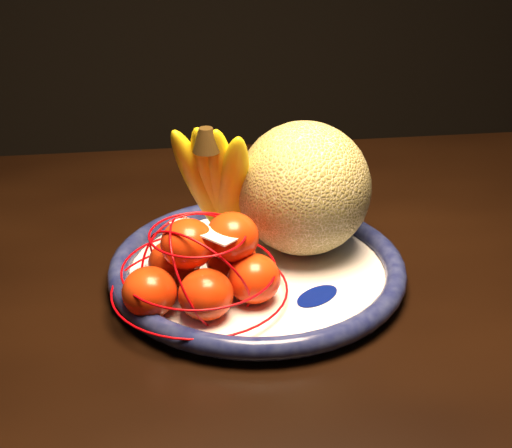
{
  "coord_description": "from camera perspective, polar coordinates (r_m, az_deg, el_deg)",
  "views": [
    {
      "loc": [
        -0.37,
        -0.69,
        1.22
      ],
      "look_at": [
        -0.25,
        0.11,
        0.8
      ],
      "focal_mm": 55.0,
      "sensor_mm": 36.0,
      "label": 1
    }
  ],
  "objects": [
    {
      "name": "banana_bunch",
      "position": [
        0.94,
        -2.83,
        3.23
      ],
      "size": [
        0.11,
        0.12,
        0.19
      ],
      "rotation": [
        0.0,
        0.0,
        -0.43
      ],
      "color": "#DCC709",
      "rests_on": "fruit_bowl"
    },
    {
      "name": "price_tag",
      "position": [
        0.84,
        -3.82,
        -0.52
      ],
      "size": [
        0.07,
        0.07,
        0.01
      ],
      "primitive_type": "cube",
      "rotation": [
        -0.14,
        0.1,
        -0.69
      ],
      "color": "white",
      "rests_on": "mandarin_bag"
    },
    {
      "name": "dining_table",
      "position": [
        1.02,
        10.63,
        -6.91
      ],
      "size": [
        1.48,
        0.89,
        0.73
      ],
      "rotation": [
        0.0,
        0.0,
        -0.01
      ],
      "color": "black",
      "rests_on": "ground"
    },
    {
      "name": "mandarin_bag",
      "position": [
        0.86,
        -3.81,
        -3.2
      ],
      "size": [
        0.2,
        0.2,
        0.12
      ],
      "rotation": [
        0.0,
        0.0,
        -0.03
      ],
      "color": "#F24515",
      "rests_on": "fruit_bowl"
    },
    {
      "name": "cantaloupe",
      "position": [
        0.95,
        3.5,
        2.6
      ],
      "size": [
        0.16,
        0.16,
        0.16
      ],
      "primitive_type": "sphere",
      "color": "olive",
      "rests_on": "fruit_bowl"
    },
    {
      "name": "fruit_bowl",
      "position": [
        0.93,
        0.08,
        -3.34
      ],
      "size": [
        0.35,
        0.35,
        0.03
      ],
      "rotation": [
        0.0,
        0.0,
        0.03
      ],
      "color": "white",
      "rests_on": "dining_table"
    }
  ]
}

